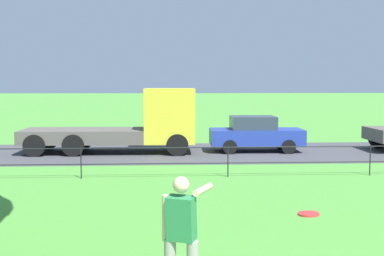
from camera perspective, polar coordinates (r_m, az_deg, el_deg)
name	(u,v)px	position (r m, az deg, el deg)	size (l,w,h in m)	color
street_strip	(211,152)	(21.34, 2.20, -2.81)	(80.00, 6.48, 0.01)	#424247
park_fence	(228,156)	(15.71, 4.16, -3.23)	(36.83, 0.04, 1.00)	black
person_thrower	(182,236)	(6.69, -1.22, -12.34)	(0.72, 0.71, 1.75)	gray
frisbee	(308,214)	(6.38, 13.25, -9.59)	(0.38, 0.38, 0.04)	red
flatbed_truck_right	(135,124)	(21.34, -6.54, 0.44)	(7.34, 2.54, 2.75)	yellow
car_blue_left	(255,134)	(21.74, 7.30, -0.65)	(4.04, 1.88, 1.54)	#233899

